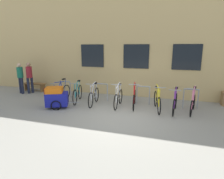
{
  "coord_description": "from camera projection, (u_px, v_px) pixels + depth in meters",
  "views": [
    {
      "loc": [
        1.78,
        -6.45,
        2.57
      ],
      "look_at": [
        -0.78,
        1.6,
        0.66
      ],
      "focal_mm": 30.41,
      "sensor_mm": 36.0,
      "label": 1
    }
  ],
  "objects": [
    {
      "name": "ground_plane",
      "position": [
        119.0,
        117.0,
        7.09
      ],
      "size": [
        42.0,
        42.0,
        0.0
      ],
      "primitive_type": "plane",
      "color": "gray"
    },
    {
      "name": "storefront_building",
      "position": [
        146.0,
        34.0,
        12.57
      ],
      "size": [
        28.0,
        7.04,
        6.74
      ],
      "color": "tan",
      "rests_on": "ground"
    },
    {
      "name": "bike_rack",
      "position": [
        122.0,
        92.0,
        8.85
      ],
      "size": [
        6.62,
        0.05,
        0.86
      ],
      "color": "gray",
      "rests_on": "ground"
    },
    {
      "name": "bicycle_blue",
      "position": [
        61.0,
        93.0,
        9.1
      ],
      "size": [
        0.44,
        1.74,
        1.07
      ],
      "color": "black",
      "rests_on": "ground"
    },
    {
      "name": "bicycle_red",
      "position": [
        134.0,
        98.0,
        8.23
      ],
      "size": [
        0.44,
        1.63,
        1.11
      ],
      "color": "black",
      "rests_on": "ground"
    },
    {
      "name": "bicycle_yellow",
      "position": [
        157.0,
        101.0,
        7.82
      ],
      "size": [
        0.53,
        1.73,
        1.08
      ],
      "color": "black",
      "rests_on": "ground"
    },
    {
      "name": "bicycle_pink",
      "position": [
        193.0,
        103.0,
        7.52
      ],
      "size": [
        0.47,
        1.6,
        1.08
      ],
      "color": "black",
      "rests_on": "ground"
    },
    {
      "name": "bicycle_white",
      "position": [
        118.0,
        98.0,
        8.3
      ],
      "size": [
        0.44,
        1.63,
        1.09
      ],
      "color": "black",
      "rests_on": "ground"
    },
    {
      "name": "bicycle_silver",
      "position": [
        94.0,
        96.0,
        8.59
      ],
      "size": [
        0.44,
        1.67,
        1.05
      ],
      "color": "black",
      "rests_on": "ground"
    },
    {
      "name": "bicycle_teal",
      "position": [
        78.0,
        94.0,
        9.02
      ],
      "size": [
        0.57,
        1.72,
        1.0
      ],
      "color": "black",
      "rests_on": "ground"
    },
    {
      "name": "bicycle_purple",
      "position": [
        175.0,
        103.0,
        7.6
      ],
      "size": [
        0.44,
        1.69,
        1.02
      ],
      "color": "black",
      "rests_on": "ground"
    },
    {
      "name": "bike_trailer",
      "position": [
        56.0,
        97.0,
        8.07
      ],
      "size": [
        1.45,
        0.91,
        0.93
      ],
      "color": "navy",
      "rests_on": "ground"
    },
    {
      "name": "wooden_bench",
      "position": [
        35.0,
        85.0,
        11.22
      ],
      "size": [
        1.41,
        0.4,
        0.47
      ],
      "color": "brown",
      "rests_on": "ground"
    },
    {
      "name": "person_by_bench",
      "position": [
        29.0,
        76.0,
        10.56
      ],
      "size": [
        0.32,
        0.34,
        1.72
      ],
      "color": "#1E2338",
      "rests_on": "ground"
    },
    {
      "name": "person_browsing",
      "position": [
        20.0,
        76.0,
        10.49
      ],
      "size": [
        0.35,
        0.32,
        1.69
      ],
      "color": "#1E2338",
      "rests_on": "ground"
    },
    {
      "name": "backpack",
      "position": [
        47.0,
        92.0,
        10.06
      ],
      "size": [
        0.34,
        0.31,
        0.44
      ],
      "primitive_type": "cube",
      "rotation": [
        0.0,
        0.0,
        0.48
      ],
      "color": "maroon",
      "rests_on": "ground"
    }
  ]
}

